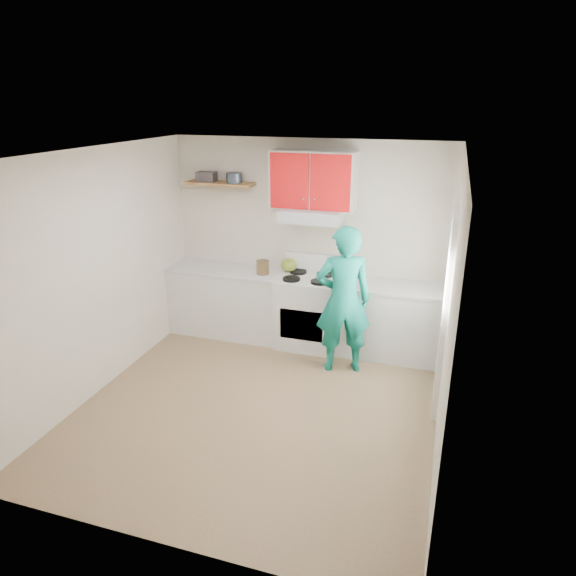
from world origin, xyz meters
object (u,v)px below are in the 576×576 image
(tin, at_px, (234,178))
(kettle, at_px, (289,265))
(person, at_px, (343,300))
(crock, at_px, (263,268))
(stove, at_px, (308,311))

(tin, bearing_deg, kettle, -0.04)
(kettle, bearing_deg, person, -62.29)
(kettle, distance_m, person, 1.12)
(crock, distance_m, person, 1.27)
(stove, height_order, kettle, kettle)
(tin, height_order, person, tin)
(tin, bearing_deg, person, -23.32)
(person, bearing_deg, stove, -61.97)
(crock, bearing_deg, kettle, 34.82)
(crock, bearing_deg, stove, 3.33)
(stove, relative_size, crock, 4.65)
(tin, relative_size, crock, 1.03)
(tin, distance_m, kettle, 1.31)
(crock, bearing_deg, tin, 155.35)
(stove, distance_m, person, 0.87)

